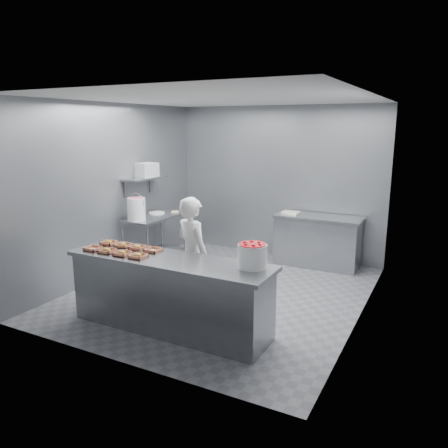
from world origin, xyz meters
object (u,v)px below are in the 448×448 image
at_px(tray_6, 138,247).
at_px(strawberry_tub, 252,255).
at_px(tray_1, 107,251).
at_px(tray_3, 138,256).
at_px(tray_0, 93,248).
at_px(tray_7, 153,250).
at_px(back_counter, 317,241).
at_px(tray_4, 109,243).
at_px(service_counter, 170,294).
at_px(glaze_bucket, 136,209).
at_px(worker, 193,255).
at_px(tray_5, 123,245).
at_px(appliance, 147,170).
at_px(prep_table, 155,233).
at_px(tray_2, 123,253).

height_order(tray_6, strawberry_tub, strawberry_tub).
relative_size(tray_1, tray_3, 1.00).
bearing_deg(tray_0, tray_7, 22.25).
bearing_deg(tray_1, strawberry_tub, 9.20).
height_order(back_counter, tray_4, tray_4).
height_order(tray_3, tray_6, same).
xyz_separation_m(service_counter, glaze_bucket, (-1.68, 1.51, 0.64)).
bearing_deg(worker, back_counter, -86.49).
xyz_separation_m(tray_6, tray_7, (0.24, 0.00, -0.00)).
relative_size(tray_4, worker, 0.12).
height_order(tray_4, glaze_bucket, glaze_bucket).
bearing_deg(tray_5, worker, 30.15).
bearing_deg(tray_7, tray_4, -180.00).
xyz_separation_m(tray_0, tray_4, (-0.00, 0.29, 0.00)).
height_order(glaze_bucket, appliance, appliance).
relative_size(prep_table, back_counter, 0.80).
xyz_separation_m(tray_3, tray_7, (0.00, 0.29, -0.00)).
relative_size(prep_table, tray_6, 6.40).
height_order(service_counter, tray_4, tray_4).
height_order(tray_2, tray_5, same).
bearing_deg(tray_3, worker, 68.18).
bearing_deg(prep_table, tray_7, -53.91).
height_order(tray_7, worker, worker).
relative_size(tray_1, appliance, 0.58).
bearing_deg(tray_0, service_counter, 7.94).
height_order(tray_0, tray_6, tray_6).
relative_size(tray_1, tray_5, 1.00).
bearing_deg(back_counter, tray_3, -110.04).
bearing_deg(worker, tray_7, 79.84).
bearing_deg(prep_table, appliance, 160.03).
distance_m(tray_5, appliance, 2.25).
bearing_deg(tray_4, service_counter, -7.92).
relative_size(tray_6, appliance, 0.58).
bearing_deg(tray_0, tray_1, -0.00).
relative_size(tray_1, tray_4, 1.00).
xyz_separation_m(tray_0, tray_5, (0.24, 0.29, 0.00)).
distance_m(tray_7, glaze_bucket, 1.92).
height_order(tray_2, tray_4, same).
relative_size(tray_5, glaze_bucket, 0.41).
bearing_deg(tray_5, strawberry_tub, 0.08).
bearing_deg(back_counter, glaze_bucket, -146.03).
relative_size(tray_4, strawberry_tub, 0.57).
bearing_deg(tray_6, service_counter, -14.28).
distance_m(back_counter, tray_7, 3.37).
bearing_deg(tray_2, worker, 54.19).
xyz_separation_m(tray_5, appliance, (-1.00, 1.86, 0.76)).
xyz_separation_m(prep_table, tray_7, (1.31, -1.80, 0.33)).
height_order(service_counter, prep_table, same).
height_order(tray_3, strawberry_tub, strawberry_tub).
xyz_separation_m(tray_2, tray_7, (0.24, 0.29, -0.00)).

